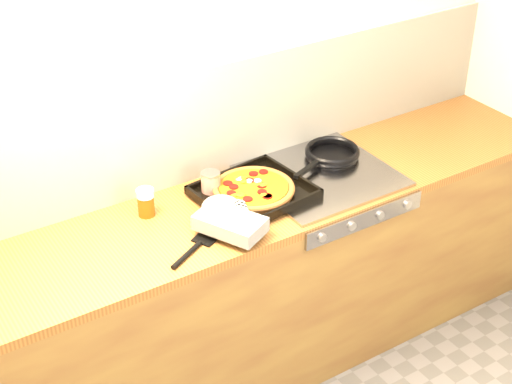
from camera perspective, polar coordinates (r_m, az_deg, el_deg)
room_shell at (r=3.31m, az=-4.34°, el=4.83°), size 3.20×3.20×3.20m
counter_run at (r=3.49m, az=-1.57°, el=-7.31°), size 3.20×0.62×0.90m
stovetop at (r=3.43m, az=4.76°, el=1.17°), size 0.60×0.56×0.02m
pizza_on_tray at (r=3.19m, az=-0.74°, el=-0.44°), size 0.59×0.55×0.07m
frying_pan at (r=3.54m, az=5.51°, el=2.79°), size 0.43×0.32×0.04m
tomato_can at (r=3.26m, az=-3.31°, el=0.55°), size 0.10×0.10×0.12m
juice_glass at (r=3.17m, az=-8.01°, el=-0.74°), size 0.09×0.09×0.12m
wooden_spoon at (r=3.43m, az=0.17°, el=1.32°), size 0.30×0.09×0.02m
black_spatula at (r=2.98m, az=-4.44°, el=-4.05°), size 0.27×0.18×0.02m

